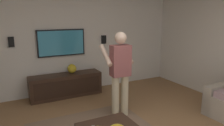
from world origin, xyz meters
TOP-DOWN VIEW (x-y plane):
  - wall_back_tv at (3.07, 0.00)m, footprint 0.10×6.23m
  - media_console at (2.74, 0.11)m, footprint 0.45×1.70m
  - tv at (2.98, 0.11)m, footprint 0.05×1.15m
  - person_standing at (1.23, -0.53)m, footprint 0.55×0.56m
  - vase_round at (2.79, -0.06)m, footprint 0.22×0.22m
  - wall_speaker_left at (2.99, -1.03)m, footprint 0.06×0.12m
  - wall_speaker_right at (2.99, 1.21)m, footprint 0.06×0.12m

SIDE VIEW (x-z plane):
  - media_console at x=2.74m, z-range 0.00..0.55m
  - vase_round at x=2.79m, z-range 0.55..0.77m
  - person_standing at x=1.23m, z-range 0.11..1.75m
  - tv at x=2.98m, z-range 0.96..1.60m
  - wall_speaker_left at x=2.99m, z-range 1.19..1.41m
  - wall_back_tv at x=3.07m, z-range 0.00..2.67m
  - wall_speaker_right at x=2.99m, z-range 1.25..1.47m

